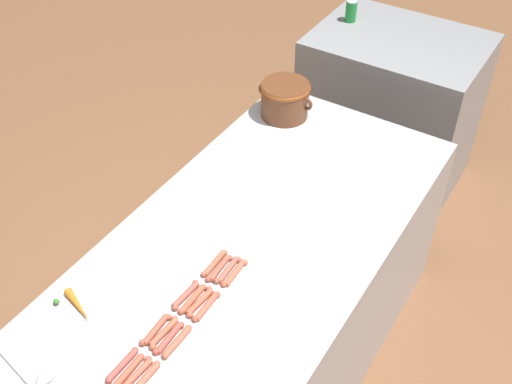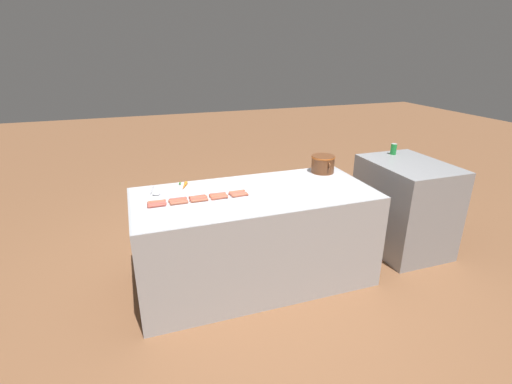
{
  "view_description": "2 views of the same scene",
  "coord_description": "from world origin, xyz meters",
  "px_view_note": "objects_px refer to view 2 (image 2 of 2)",
  "views": [
    {
      "loc": [
        0.94,
        -1.42,
        2.71
      ],
      "look_at": [
        -0.07,
        0.2,
        1.01
      ],
      "focal_mm": 43.93,
      "sensor_mm": 36.0,
      "label": 1
    },
    {
      "loc": [
        2.95,
        -1.0,
        2.13
      ],
      "look_at": [
        0.01,
        0.01,
        0.92
      ],
      "focal_mm": 26.07,
      "sensor_mm": 36.0,
      "label": 2
    }
  ],
  "objects_px": {
    "hot_dog_8": "(218,195)",
    "hot_dog_4": "(237,192)",
    "back_cabinet": "(404,206)",
    "serving_spoon": "(155,193)",
    "hot_dog_14": "(239,194)",
    "hot_dog_16": "(179,203)",
    "hot_dog_11": "(179,202)",
    "hot_dog_0": "(157,202)",
    "hot_dog_15": "(157,206)",
    "hot_dog_12": "(198,199)",
    "carrot": "(184,186)",
    "hot_dog_3": "(217,194)",
    "soda_can": "(394,149)",
    "hot_dog_9": "(237,193)",
    "hot_dog_5": "(156,203)",
    "hot_dog_6": "(177,200)",
    "hot_dog_18": "(220,198)",
    "hot_dog_10": "(157,204)",
    "hot_dog_1": "(178,199)",
    "bean_pot": "(323,163)",
    "hot_dog_17": "(200,200)",
    "hot_dog_7": "(199,198)",
    "hot_dog_2": "(197,197)",
    "hot_dog_13": "(219,196)"
  },
  "relations": [
    {
      "from": "bean_pot",
      "to": "hot_dog_14",
      "type": "bearing_deg",
      "value": -71.4
    },
    {
      "from": "hot_dog_2",
      "to": "hot_dog_9",
      "type": "xyz_separation_m",
      "value": [
        0.03,
        0.35,
        0.0
      ]
    },
    {
      "from": "hot_dog_18",
      "to": "hot_dog_10",
      "type": "bearing_deg",
      "value": -93.57
    },
    {
      "from": "hot_dog_14",
      "to": "hot_dog_15",
      "type": "xyz_separation_m",
      "value": [
        0.03,
        -0.71,
        0.0
      ]
    },
    {
      "from": "hot_dog_9",
      "to": "carrot",
      "type": "distance_m",
      "value": 0.53
    },
    {
      "from": "hot_dog_9",
      "to": "hot_dog_12",
      "type": "xyz_separation_m",
      "value": [
        0.03,
        -0.35,
        0.0
      ]
    },
    {
      "from": "back_cabinet",
      "to": "serving_spoon",
      "type": "bearing_deg",
      "value": -94.07
    },
    {
      "from": "back_cabinet",
      "to": "serving_spoon",
      "type": "distance_m",
      "value": 2.66
    },
    {
      "from": "soda_can",
      "to": "hot_dog_7",
      "type": "bearing_deg",
      "value": -79.82
    },
    {
      "from": "back_cabinet",
      "to": "hot_dog_0",
      "type": "height_order",
      "value": "back_cabinet"
    },
    {
      "from": "hot_dog_12",
      "to": "serving_spoon",
      "type": "bearing_deg",
      "value": -130.69
    },
    {
      "from": "hot_dog_17",
      "to": "hot_dog_0",
      "type": "bearing_deg",
      "value": -105.09
    },
    {
      "from": "hot_dog_3",
      "to": "serving_spoon",
      "type": "height_order",
      "value": "hot_dog_3"
    },
    {
      "from": "hot_dog_7",
      "to": "hot_dog_18",
      "type": "relative_size",
      "value": 1.0
    },
    {
      "from": "hot_dog_11",
      "to": "hot_dog_18",
      "type": "distance_m",
      "value": 0.35
    },
    {
      "from": "back_cabinet",
      "to": "hot_dog_18",
      "type": "height_order",
      "value": "back_cabinet"
    },
    {
      "from": "hot_dog_16",
      "to": "hot_dog_3",
      "type": "bearing_deg",
      "value": 105.38
    },
    {
      "from": "hot_dog_12",
      "to": "hot_dog_9",
      "type": "bearing_deg",
      "value": 95.5
    },
    {
      "from": "hot_dog_12",
      "to": "bean_pot",
      "type": "height_order",
      "value": "bean_pot"
    },
    {
      "from": "hot_dog_15",
      "to": "serving_spoon",
      "type": "height_order",
      "value": "hot_dog_15"
    },
    {
      "from": "hot_dog_12",
      "to": "carrot",
      "type": "xyz_separation_m",
      "value": [
        -0.36,
        -0.07,
        0.0
      ]
    },
    {
      "from": "hot_dog_15",
      "to": "hot_dog_13",
      "type": "bearing_deg",
      "value": 93.44
    },
    {
      "from": "back_cabinet",
      "to": "hot_dog_11",
      "type": "xyz_separation_m",
      "value": [
        0.1,
        -2.45,
        0.43
      ]
    },
    {
      "from": "hot_dog_5",
      "to": "serving_spoon",
      "type": "bearing_deg",
      "value": 177.97
    },
    {
      "from": "hot_dog_2",
      "to": "hot_dog_11",
      "type": "bearing_deg",
      "value": -70.78
    },
    {
      "from": "back_cabinet",
      "to": "bean_pot",
      "type": "xyz_separation_m",
      "value": [
        -0.24,
        -0.91,
        0.52
      ]
    },
    {
      "from": "hot_dog_9",
      "to": "bean_pot",
      "type": "bearing_deg",
      "value": 106.79
    },
    {
      "from": "hot_dog_8",
      "to": "hot_dog_4",
      "type": "bearing_deg",
      "value": 99.87
    },
    {
      "from": "hot_dog_3",
      "to": "hot_dog_8",
      "type": "distance_m",
      "value": 0.03
    },
    {
      "from": "hot_dog_8",
      "to": "hot_dog_11",
      "type": "xyz_separation_m",
      "value": [
        0.03,
        -0.34,
        0.0
      ]
    },
    {
      "from": "hot_dog_8",
      "to": "hot_dog_17",
      "type": "xyz_separation_m",
      "value": [
        0.06,
        -0.17,
        0.0
      ]
    },
    {
      "from": "hot_dog_5",
      "to": "hot_dog_17",
      "type": "distance_m",
      "value": 0.36
    },
    {
      "from": "soda_can",
      "to": "hot_dog_10",
      "type": "bearing_deg",
      "value": -80.55
    },
    {
      "from": "hot_dog_5",
      "to": "hot_dog_6",
      "type": "relative_size",
      "value": 1.0
    },
    {
      "from": "hot_dog_10",
      "to": "hot_dog_1",
      "type": "bearing_deg",
      "value": 109.32
    },
    {
      "from": "hot_dog_2",
      "to": "hot_dog_7",
      "type": "xyz_separation_m",
      "value": [
        0.03,
        0.01,
        0.0
      ]
    },
    {
      "from": "hot_dog_11",
      "to": "hot_dog_15",
      "type": "height_order",
      "value": "same"
    },
    {
      "from": "hot_dog_3",
      "to": "hot_dog_9",
      "type": "xyz_separation_m",
      "value": [
        0.03,
        0.17,
        0.0
      ]
    },
    {
      "from": "hot_dog_1",
      "to": "hot_dog_8",
      "type": "height_order",
      "value": "same"
    },
    {
      "from": "hot_dog_2",
      "to": "hot_dog_18",
      "type": "xyz_separation_m",
      "value": [
        0.09,
        0.18,
        0.0
      ]
    },
    {
      "from": "hot_dog_3",
      "to": "hot_dog_15",
      "type": "xyz_separation_m",
      "value": [
        0.09,
        -0.53,
        0.0
      ]
    },
    {
      "from": "hot_dog_16",
      "to": "soda_can",
      "type": "distance_m",
      "value": 2.54
    },
    {
      "from": "hot_dog_4",
      "to": "serving_spoon",
      "type": "relative_size",
      "value": 0.57
    },
    {
      "from": "hot_dog_5",
      "to": "soda_can",
      "type": "height_order",
      "value": "soda_can"
    },
    {
      "from": "hot_dog_3",
      "to": "carrot",
      "type": "relative_size",
      "value": 0.88
    },
    {
      "from": "hot_dog_5",
      "to": "hot_dog_2",
      "type": "bearing_deg",
      "value": 95.07
    },
    {
      "from": "hot_dog_14",
      "to": "hot_dog_16",
      "type": "relative_size",
      "value": 1.0
    },
    {
      "from": "hot_dog_13",
      "to": "hot_dog_15",
      "type": "xyz_separation_m",
      "value": [
        0.03,
        -0.53,
        0.0
      ]
    },
    {
      "from": "hot_dog_3",
      "to": "hot_dog_4",
      "type": "bearing_deg",
      "value": 89.74
    },
    {
      "from": "hot_dog_7",
      "to": "hot_dog_15",
      "type": "xyz_separation_m",
      "value": [
        0.06,
        -0.36,
        0.0
      ]
    }
  ]
}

